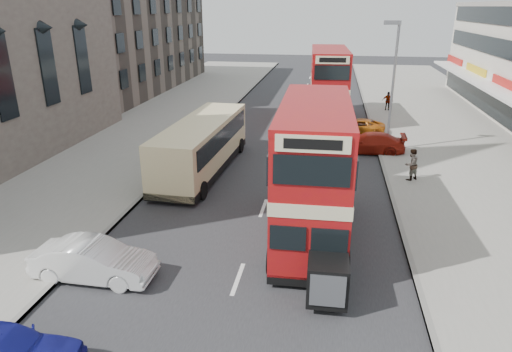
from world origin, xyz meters
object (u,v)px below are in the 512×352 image
Objects in this scene: coach at (202,144)px; car_left_front at (94,261)px; bus_second at (328,85)px; car_right_a at (369,143)px; pedestrian_far at (388,101)px; bus_main at (313,171)px; cyclist at (349,136)px; street_lamp at (392,78)px; pedestrian_near at (411,164)px; car_right_b at (358,126)px.

coach is 2.45× the size of car_left_front.
car_right_a is at bearing 106.07° from bus_second.
coach is at bearing -115.07° from pedestrian_far.
bus_main reaches higher than cyclist.
street_lamp reaches higher than pedestrian_near.
pedestrian_near is 0.84× the size of cyclist.
bus_second is 7.62m from cyclist.
cyclist is at bearing -26.80° from car_left_front.
car_left_front is 16.66m from pedestrian_near.
street_lamp is at bearing -33.66° from car_left_front.
bus_main is at bearing -57.69° from car_left_front.
bus_second reaches higher than car_right_b.
bus_second reaches higher than cyclist.
bus_second is at bearing -142.42° from car_right_b.
bus_second is 4.91× the size of cyclist.
cyclist is (-1.25, 1.14, 0.07)m from car_right_a.
car_right_b is at bearing 109.51° from street_lamp.
coach reaches higher than car_right_b.
bus_second is 2.27× the size of car_right_a.
cyclist is (-0.77, -3.60, 0.18)m from car_right_b.
bus_second reaches higher than bus_main.
pedestrian_far is 0.79× the size of cyclist.
pedestrian_near reaches higher than pedestrian_far.
street_lamp is at bearing 113.43° from bus_second.
pedestrian_near is (2.31, -9.78, 0.48)m from car_right_b.
pedestrian_near is at bearing 16.97° from car_right_b.
bus_main is (-4.19, -12.28, -1.98)m from street_lamp.
bus_main is at bearing -101.88° from cyclist.
bus_second is 5.87× the size of pedestrian_near.
bus_main is 25.40m from pedestrian_far.
pedestrian_far reaches higher than car_right_a.
pedestrian_far is at bearing -127.72° from pedestrian_near.
cyclist is at bearing 99.65° from bus_second.
bus_main is 5.91× the size of pedestrian_far.
street_lamp is 0.80× the size of bus_second.
pedestrian_near reaches higher than car_right_a.
car_right_b is at bearing 74.22° from cyclist.
pedestrian_near is 17.83m from pedestrian_far.
car_right_a is at bearing -161.63° from street_lamp.
cyclist is (1.59, -7.11, -2.22)m from bus_second.
bus_main is at bearing -5.34° from car_right_b.
bus_main is 20.17m from bus_second.
cyclist is at bearing -98.71° from pedestrian_far.
cyclist is at bearing 39.35° from coach.
street_lamp is 4.96× the size of pedestrian_far.
bus_second is at bearing -91.85° from bus_main.
bus_main is 8.76m from car_left_front.
car_left_front is 0.94× the size of car_right_a.
car_right_b is (-1.55, 4.38, -4.24)m from street_lamp.
bus_second is 4.86m from car_right_b.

